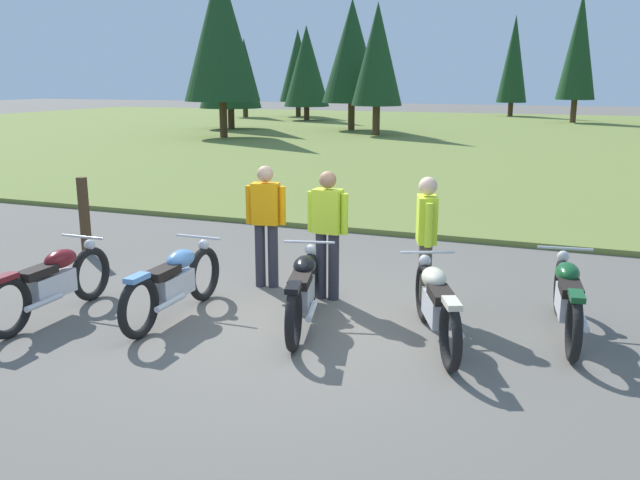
# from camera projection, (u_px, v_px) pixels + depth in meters

# --- Properties ---
(ground_plane) EXTENTS (140.00, 140.00, 0.00)m
(ground_plane) POSITION_uv_depth(u_px,v_px,m) (301.00, 327.00, 7.76)
(ground_plane) COLOR #605B54
(grass_moorland) EXTENTS (80.00, 44.00, 0.10)m
(grass_moorland) POSITION_uv_depth(u_px,v_px,m) (522.00, 138.00, 32.01)
(grass_moorland) COLOR olive
(grass_moorland) RESTS_ON ground
(forest_treeline) EXTENTS (36.63, 26.88, 8.19)m
(forest_treeline) POSITION_uv_depth(u_px,v_px,m) (386.00, 52.00, 37.30)
(forest_treeline) COLOR #47331E
(forest_treeline) RESTS_ON ground
(motorcycle_maroon) EXTENTS (0.62, 2.10, 0.88)m
(motorcycle_maroon) POSITION_uv_depth(u_px,v_px,m) (53.00, 282.00, 7.99)
(motorcycle_maroon) COLOR black
(motorcycle_maroon) RESTS_ON ground
(motorcycle_sky_blue) EXTENTS (0.62, 2.10, 0.88)m
(motorcycle_sky_blue) POSITION_uv_depth(u_px,v_px,m) (174.00, 282.00, 7.98)
(motorcycle_sky_blue) COLOR black
(motorcycle_sky_blue) RESTS_ON ground
(motorcycle_black) EXTENTS (0.78, 2.05, 0.88)m
(motorcycle_black) POSITION_uv_depth(u_px,v_px,m) (303.00, 290.00, 7.69)
(motorcycle_black) COLOR black
(motorcycle_black) RESTS_ON ground
(motorcycle_cream) EXTENTS (0.99, 1.97, 0.88)m
(motorcycle_cream) POSITION_uv_depth(u_px,v_px,m) (436.00, 304.00, 7.21)
(motorcycle_cream) COLOR black
(motorcycle_cream) RESTS_ON ground
(motorcycle_british_green) EXTENTS (0.63, 2.10, 0.88)m
(motorcycle_british_green) POSITION_uv_depth(u_px,v_px,m) (567.00, 298.00, 7.40)
(motorcycle_british_green) COLOR black
(motorcycle_british_green) RESTS_ON ground
(rider_checking_bike) EXTENTS (0.54, 0.29, 1.67)m
(rider_checking_bike) POSITION_uv_depth(u_px,v_px,m) (266.00, 219.00, 9.06)
(rider_checking_bike) COLOR #2D2D38
(rider_checking_bike) RESTS_ON ground
(rider_near_row_end) EXTENTS (0.55, 0.23, 1.67)m
(rider_near_row_end) POSITION_uv_depth(u_px,v_px,m) (328.00, 228.00, 8.54)
(rider_near_row_end) COLOR #2D2D38
(rider_near_row_end) RESTS_ON ground
(rider_with_back_turned) EXTENTS (0.32, 0.53, 1.67)m
(rider_with_back_turned) POSITION_uv_depth(u_px,v_px,m) (426.00, 237.00, 8.05)
(rider_with_back_turned) COLOR #4C4233
(rider_with_back_turned) RESTS_ON ground
(trail_marker_post) EXTENTS (0.12, 0.12, 1.26)m
(trail_marker_post) POSITION_uv_depth(u_px,v_px,m) (84.00, 216.00, 10.84)
(trail_marker_post) COLOR #47331E
(trail_marker_post) RESTS_ON ground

